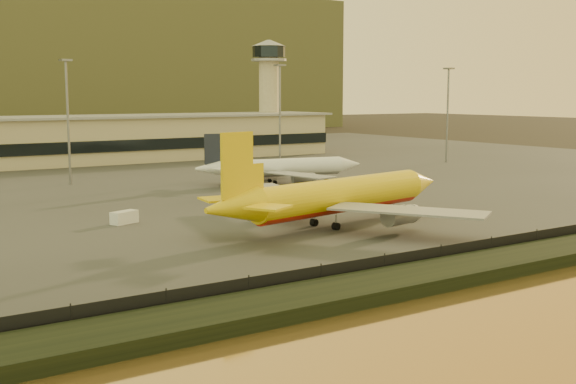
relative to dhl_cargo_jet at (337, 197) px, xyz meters
name	(u,v)px	position (x,y,z in m)	size (l,w,h in m)	color
ground	(351,249)	(-7.30, -12.46, -4.35)	(900.00, 900.00, 0.00)	black
embankment	(455,272)	(-7.30, -29.46, -3.65)	(320.00, 7.00, 1.40)	black
tarmac	(94,175)	(-7.30, 82.54, -4.25)	(320.00, 220.00, 0.20)	#2D2D2D
perimeter_fence	(427,258)	(-7.30, -25.46, -3.05)	(300.00, 0.05, 2.20)	black
control_tower	(269,84)	(62.70, 118.54, 17.31)	(11.20, 11.20, 35.50)	tan
apron_light_masts	(190,108)	(7.70, 62.54, 11.35)	(152.20, 12.20, 25.40)	slate
dhl_cargo_jet	(337,197)	(0.00, 0.00, 0.00)	(46.37, 44.79, 13.90)	#E1B80B
white_narrowbody_jet	(281,168)	(20.21, 45.74, -0.99)	(36.62, 35.21, 10.58)	white
gse_vehicle_yellow	(277,212)	(-3.36, 10.33, -3.31)	(3.72, 1.68, 1.68)	#E1B80B
gse_vehicle_white	(124,217)	(-24.44, 18.22, -3.26)	(3.97, 1.79, 1.79)	white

